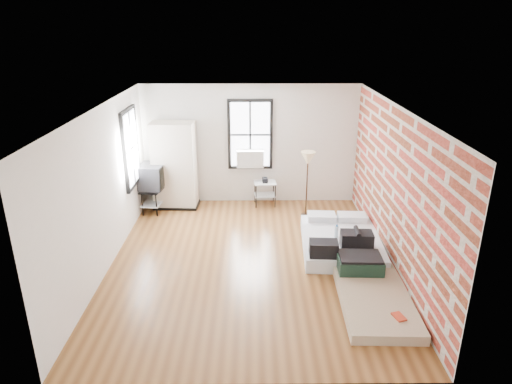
{
  "coord_description": "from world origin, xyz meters",
  "views": [
    {
      "loc": [
        0.07,
        -7.34,
        4.14
      ],
      "look_at": [
        0.12,
        0.3,
        1.24
      ],
      "focal_mm": 32.0,
      "sensor_mm": 36.0,
      "label": 1
    }
  ],
  "objects_px": {
    "mattress_main": "(341,241)",
    "side_table": "(265,187)",
    "tv_stand": "(152,178)",
    "mattress_bare": "(371,290)",
    "wardrobe": "(174,166)",
    "floor_lamp": "(308,162)"
  },
  "relations": [
    {
      "from": "side_table",
      "to": "mattress_main",
      "type": "bearing_deg",
      "value": -58.09
    },
    {
      "from": "tv_stand",
      "to": "floor_lamp",
      "type": "bearing_deg",
      "value": 0.87
    },
    {
      "from": "mattress_main",
      "to": "side_table",
      "type": "distance_m",
      "value": 2.66
    },
    {
      "from": "mattress_bare",
      "to": "floor_lamp",
      "type": "relative_size",
      "value": 1.37
    },
    {
      "from": "mattress_main",
      "to": "mattress_bare",
      "type": "height_order",
      "value": "mattress_main"
    },
    {
      "from": "mattress_main",
      "to": "mattress_bare",
      "type": "distance_m",
      "value": 1.63
    },
    {
      "from": "mattress_main",
      "to": "wardrobe",
      "type": "bearing_deg",
      "value": 151.08
    },
    {
      "from": "side_table",
      "to": "tv_stand",
      "type": "xyz_separation_m",
      "value": [
        -2.56,
        -0.32,
        0.34
      ]
    },
    {
      "from": "tv_stand",
      "to": "wardrobe",
      "type": "bearing_deg",
      "value": 34.07
    },
    {
      "from": "side_table",
      "to": "tv_stand",
      "type": "bearing_deg",
      "value": -172.85
    },
    {
      "from": "mattress_bare",
      "to": "mattress_main",
      "type": "bearing_deg",
      "value": 98.31
    },
    {
      "from": "mattress_bare",
      "to": "wardrobe",
      "type": "distance_m",
      "value": 5.35
    },
    {
      "from": "mattress_main",
      "to": "tv_stand",
      "type": "height_order",
      "value": "tv_stand"
    },
    {
      "from": "mattress_bare",
      "to": "tv_stand",
      "type": "height_order",
      "value": "tv_stand"
    },
    {
      "from": "mattress_main",
      "to": "floor_lamp",
      "type": "distance_m",
      "value": 2.0
    },
    {
      "from": "side_table",
      "to": "floor_lamp",
      "type": "height_order",
      "value": "floor_lamp"
    },
    {
      "from": "floor_lamp",
      "to": "tv_stand",
      "type": "distance_m",
      "value": 3.51
    },
    {
      "from": "floor_lamp",
      "to": "tv_stand",
      "type": "height_order",
      "value": "floor_lamp"
    },
    {
      "from": "floor_lamp",
      "to": "mattress_bare",
      "type": "bearing_deg",
      "value": -78.09
    },
    {
      "from": "mattress_bare",
      "to": "side_table",
      "type": "distance_m",
      "value": 4.2
    },
    {
      "from": "wardrobe",
      "to": "floor_lamp",
      "type": "distance_m",
      "value": 3.06
    },
    {
      "from": "mattress_bare",
      "to": "floor_lamp",
      "type": "height_order",
      "value": "floor_lamp"
    }
  ]
}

